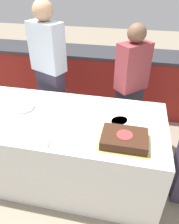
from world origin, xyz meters
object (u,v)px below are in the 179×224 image
cake (124,139)px  person_cutting_cake (130,90)px  plate_stack (23,106)px  person_standing_back (50,74)px

cake → person_cutting_cake: (0.00, 0.92, -0.03)m
cake → plate_stack: (-1.03, 0.31, -0.01)m
plate_stack → person_standing_back: person_standing_back is taller
cake → person_cutting_cake: size_ratio=0.27×
person_cutting_cake → person_standing_back: (-0.97, -0.00, 0.10)m
cake → person_standing_back: bearing=136.6°
cake → plate_stack: size_ratio=1.85×
plate_stack → person_standing_back: size_ratio=0.13×
person_standing_back → person_cutting_cake: bearing=-156.4°
person_cutting_cake → person_standing_back: size_ratio=0.89×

